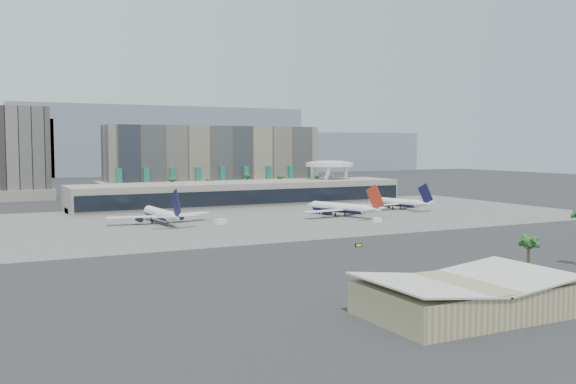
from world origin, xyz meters
name	(u,v)px	position (x,y,z in m)	size (l,w,h in m)	color
ground	(361,232)	(0.00, 0.00, 0.00)	(900.00, 900.00, 0.00)	#232326
apron_pad	(291,216)	(0.00, 55.00, 0.03)	(260.00, 130.00, 0.06)	#5B5B59
mountain_ridge	(131,146)	(27.88, 470.00, 29.89)	(680.00, 60.00, 70.00)	gray
hotel	(216,168)	(10.00, 174.41, 16.81)	(140.00, 30.00, 42.00)	gray
office_tower	(24,159)	(-95.00, 200.00, 22.94)	(30.00, 30.00, 52.00)	black
terminal	(242,193)	(0.00, 109.84, 6.52)	(170.00, 32.50, 14.50)	gray
saucer_structure	(329,167)	(55.00, 116.00, 18.45)	(26.00, 26.00, 21.89)	white
palm_row	(229,181)	(7.00, 145.00, 10.50)	(157.80, 2.80, 13.10)	brown
hangar_left	(464,297)	(-45.00, -102.00, 3.20)	(36.65, 22.60, 7.55)	#8B785D
airliner_left	(161,214)	(-57.03, 55.40, 3.74)	(41.66, 42.92, 14.81)	white
airliner_centre	(342,208)	(19.79, 45.61, 3.69)	(39.42, 40.76, 14.63)	white
airliner_right	(398,202)	(59.55, 59.20, 3.33)	(36.06, 37.40, 13.20)	white
service_vehicle_a	(220,222)	(-37.41, 41.74, 1.10)	(4.49, 2.19, 2.19)	white
service_vehicle_b	(377,220)	(21.10, 20.78, 0.92)	(3.56, 2.04, 1.83)	white
taxiway_sign	(359,245)	(-19.54, -28.05, 0.54)	(2.43, 0.47, 1.10)	black
near_palm_a	(529,249)	(-13.81, -87.94, 7.67)	(6.00, 6.00, 10.47)	brown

